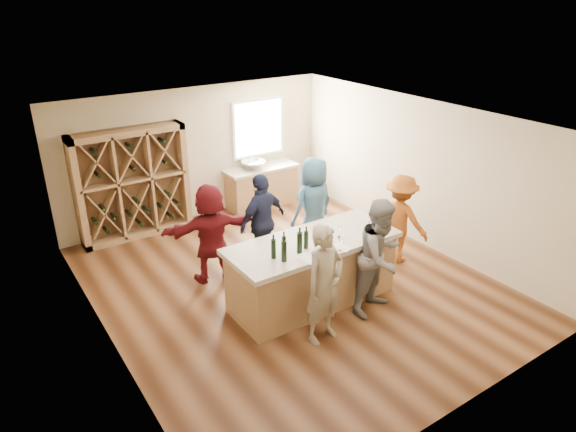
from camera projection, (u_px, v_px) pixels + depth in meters
floor at (290, 285)px, 8.80m from camera, size 6.00×7.00×0.10m
ceiling at (290, 118)px, 7.62m from camera, size 6.00×7.00×0.10m
wall_back at (196, 153)px, 10.90m from camera, size 6.00×0.10×2.80m
wall_front at (475, 314)px, 5.53m from camera, size 6.00×0.10×2.80m
wall_left at (96, 259)px, 6.65m from camera, size 0.10×7.00×2.80m
wall_right at (422, 172)px, 9.77m from camera, size 0.10×7.00×2.80m
window_frame at (258, 128)px, 11.46m from camera, size 1.30×0.06×1.30m
window_pane at (259, 128)px, 11.43m from camera, size 1.18×0.01×1.18m
wine_rack at (133, 184)px, 10.04m from camera, size 2.20×0.45×2.20m
back_counter_base at (262, 187)px, 11.74m from camera, size 1.60×0.58×0.86m
back_counter_top at (261, 168)px, 11.56m from camera, size 1.70×0.62×0.06m
sink at (253, 165)px, 11.40m from camera, size 0.54×0.54×0.19m
faucet at (249, 160)px, 11.52m from camera, size 0.02×0.02×0.30m
tasting_counter_base at (312, 273)px, 8.09m from camera, size 2.60×1.00×1.00m
tasting_counter_top at (313, 243)px, 7.87m from camera, size 2.72×1.12×0.08m
wine_bottle_a at (273, 249)px, 7.29m from camera, size 0.08×0.08×0.29m
wine_bottle_b at (284, 251)px, 7.20m from camera, size 0.10×0.10×0.32m
wine_bottle_c at (284, 245)px, 7.41m from camera, size 0.07×0.07×0.27m
wine_bottle_d at (300, 243)px, 7.43m from camera, size 0.10×0.10×0.32m
wine_bottle_e at (306, 240)px, 7.56m from camera, size 0.09×0.09×0.28m
wine_glass_a at (316, 250)px, 7.37m from camera, size 0.08×0.08×0.18m
wine_glass_b at (340, 245)px, 7.52m from camera, size 0.08×0.08×0.19m
wine_glass_d at (339, 232)px, 7.92m from camera, size 0.08×0.08×0.18m
wine_glass_e at (370, 227)px, 8.09m from camera, size 0.08×0.08×0.17m
tasting_menu_a at (308, 258)px, 7.34m from camera, size 0.31×0.37×0.00m
tasting_menu_b at (342, 247)px, 7.64m from camera, size 0.28×0.32×0.00m
tasting_menu_c at (375, 236)px, 8.00m from camera, size 0.23×0.29×0.00m
person_near_left at (324, 284)px, 7.05m from camera, size 0.71×0.56×1.78m
person_near_right at (380, 257)px, 7.72m from camera, size 0.99×0.70×1.84m
person_server at (400, 219)px, 9.20m from camera, size 0.81×1.17×1.65m
person_far_mid at (263, 221)px, 9.00m from camera, size 1.11×0.74×1.75m
person_far_right at (313, 206)px, 9.51m from camera, size 0.95×0.67×1.84m
person_far_left at (211, 233)px, 8.58m from camera, size 1.69×0.87×1.73m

